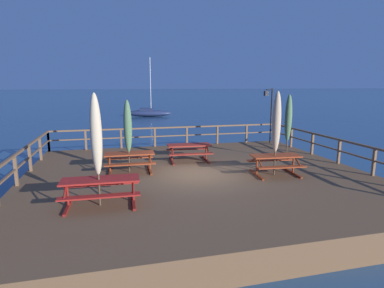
# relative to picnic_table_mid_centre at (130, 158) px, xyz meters

# --- Properties ---
(ground_plane) EXTENTS (600.00, 600.00, 0.00)m
(ground_plane) POSITION_rel_picnic_table_mid_centre_xyz_m (2.54, -0.88, -1.37)
(ground_plane) COLOR navy
(wooden_deck) EXTENTS (13.08, 11.81, 0.81)m
(wooden_deck) POSITION_rel_picnic_table_mid_centre_xyz_m (2.54, -0.88, -0.96)
(wooden_deck) COLOR brown
(wooden_deck) RESTS_ON ground
(railing_waterside_far) EXTENTS (12.88, 0.10, 1.09)m
(railing_waterside_far) POSITION_rel_picnic_table_mid_centre_xyz_m (2.54, 4.88, 0.19)
(railing_waterside_far) COLOR brown
(railing_waterside_far) RESTS_ON wooden_deck
(railing_side_left) EXTENTS (0.10, 11.61, 1.09)m
(railing_side_left) POSITION_rel_picnic_table_mid_centre_xyz_m (-3.85, -0.88, 0.19)
(railing_side_left) COLOR brown
(railing_side_left) RESTS_ON wooden_deck
(railing_side_right) EXTENTS (0.10, 11.61, 1.09)m
(railing_side_right) POSITION_rel_picnic_table_mid_centre_xyz_m (8.93, -0.88, 0.19)
(railing_side_right) COLOR brown
(railing_side_right) RESTS_ON wooden_deck
(picnic_table_mid_centre) EXTENTS (1.95, 1.45, 0.78)m
(picnic_table_mid_centre) POSITION_rel_picnic_table_mid_centre_xyz_m (0.00, 0.00, 0.00)
(picnic_table_mid_centre) COLOR #993819
(picnic_table_mid_centre) RESTS_ON wooden_deck
(picnic_table_back_right) EXTENTS (1.95, 1.55, 0.78)m
(picnic_table_back_right) POSITION_rel_picnic_table_mid_centre_xyz_m (5.38, -1.77, -0.00)
(picnic_table_back_right) COLOR #993819
(picnic_table_back_right) RESTS_ON wooden_deck
(picnic_table_front_left) EXTENTS (2.01, 1.52, 0.78)m
(picnic_table_front_left) POSITION_rel_picnic_table_mid_centre_xyz_m (2.69, 1.16, 0.00)
(picnic_table_front_left) COLOR maroon
(picnic_table_front_left) RESTS_ON wooden_deck
(picnic_table_front_right) EXTENTS (2.22, 1.47, 0.78)m
(picnic_table_front_right) POSITION_rel_picnic_table_mid_centre_xyz_m (-0.99, -3.35, 0.01)
(picnic_table_front_right) COLOR maroon
(picnic_table_front_right) RESTS_ON wooden_deck
(patio_umbrella_tall_mid_right) EXTENTS (0.32, 0.32, 2.84)m
(patio_umbrella_tall_mid_right) POSITION_rel_picnic_table_mid_centre_xyz_m (-0.03, -0.05, 1.25)
(patio_umbrella_tall_mid_right) COLOR #4C3828
(patio_umbrella_tall_mid_right) RESTS_ON wooden_deck
(patio_umbrella_tall_front) EXTENTS (0.32, 0.32, 3.18)m
(patio_umbrella_tall_front) POSITION_rel_picnic_table_mid_centre_xyz_m (5.33, -1.80, 1.46)
(patio_umbrella_tall_front) COLOR #4C3828
(patio_umbrella_tall_front) RESTS_ON wooden_deck
(patio_umbrella_short_mid) EXTENTS (0.32, 0.32, 2.98)m
(patio_umbrella_short_mid) POSITION_rel_picnic_table_mid_centre_xyz_m (7.19, 0.49, 1.34)
(patio_umbrella_short_mid) COLOR #4C3828
(patio_umbrella_short_mid) RESTS_ON wooden_deck
(patio_umbrella_short_back) EXTENTS (0.32, 0.32, 3.20)m
(patio_umbrella_short_back) POSITION_rel_picnic_table_mid_centre_xyz_m (-1.04, -3.39, 1.48)
(patio_umbrella_short_back) COLOR #4C3828
(patio_umbrella_short_back) RESTS_ON wooden_deck
(lamp_post_hooked) EXTENTS (0.65, 0.37, 3.20)m
(lamp_post_hooked) POSITION_rel_picnic_table_mid_centre_xyz_m (8.20, 4.25, 1.55)
(lamp_post_hooked) COLOR black
(lamp_post_hooked) RESTS_ON wooden_deck
(sailboat_distant) EXTENTS (6.23, 3.08, 7.72)m
(sailboat_distant) POSITION_rel_picnic_table_mid_centre_xyz_m (4.04, 30.01, -0.86)
(sailboat_distant) COLOR navy
(sailboat_distant) RESTS_ON ground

